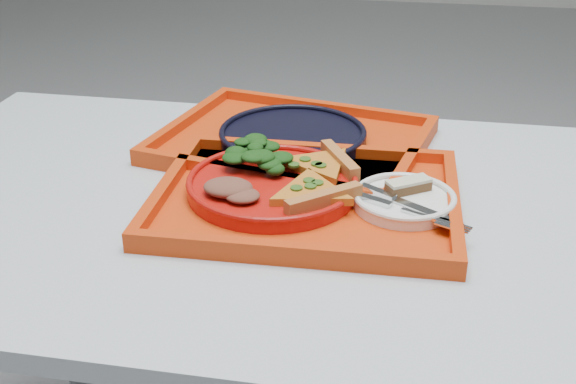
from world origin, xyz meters
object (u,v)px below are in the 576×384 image
object	(u,v)px
tray_main	(307,202)
navy_plate	(293,137)
tray_far	(293,144)
dinner_plate	(272,187)
dessert_bar	(408,185)

from	to	relation	value
tray_main	navy_plate	distance (m)	0.22
navy_plate	tray_far	bearing A→B (deg)	0.00
dinner_plate	navy_plate	size ratio (longest dim) A/B	1.00
tray_far	navy_plate	bearing A→B (deg)	0.00
tray_main	dinner_plate	bearing A→B (deg)	168.21
tray_far	dessert_bar	bearing A→B (deg)	-30.78
tray_far	dinner_plate	bearing A→B (deg)	-77.23
dinner_plate	dessert_bar	world-z (taller)	dessert_bar
dinner_plate	dessert_bar	xyz separation A→B (m)	(0.20, 0.01, 0.01)
navy_plate	dessert_bar	xyz separation A→B (m)	(0.21, -0.19, 0.02)
tray_main	dessert_bar	xyz separation A→B (m)	(0.15, 0.02, 0.03)
dessert_bar	tray_main	bearing A→B (deg)	154.89
dinner_plate	navy_plate	world-z (taller)	dinner_plate
tray_main	navy_plate	xyz separation A→B (m)	(-0.06, 0.21, 0.01)
tray_main	dessert_bar	distance (m)	0.15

